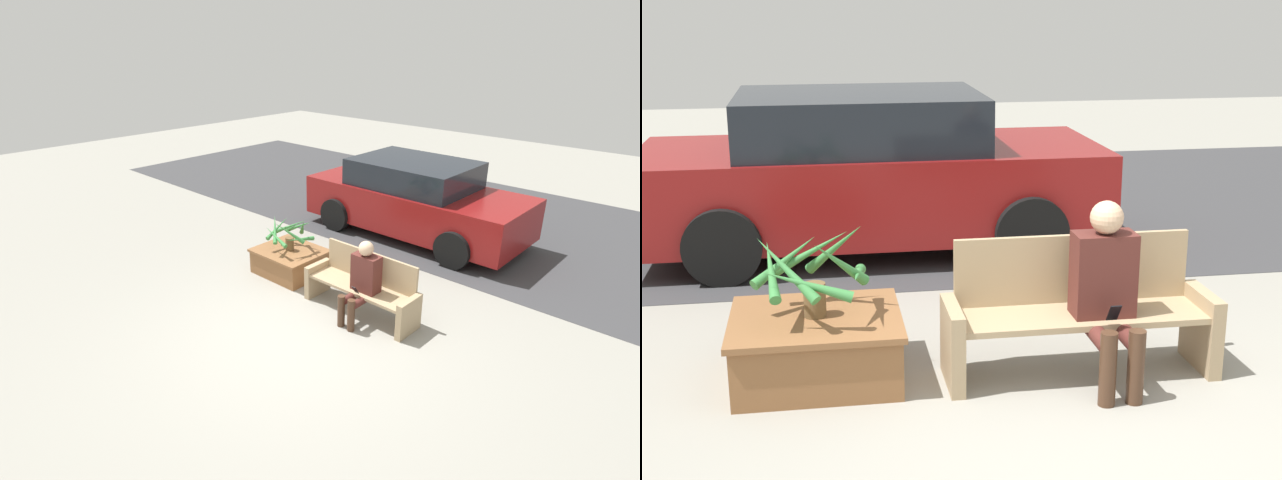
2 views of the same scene
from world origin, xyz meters
The scene contains 7 objects.
ground_plane centered at (0.00, 0.00, 0.00)m, with size 30.00×30.00×0.00m, color gray.
road_surface centered at (0.00, 5.77, 0.00)m, with size 20.00×6.00×0.01m, color #38383A.
bench centered at (0.17, 1.04, 0.41)m, with size 1.74×0.50×0.88m.
person_seated centered at (0.29, 0.85, 0.63)m, with size 0.39×0.58×1.16m.
planter_box centered at (-1.50, 1.20, 0.23)m, with size 1.08×0.93×0.42m.
potted_plant centered at (-1.51, 1.20, 0.73)m, with size 0.76×0.77×0.60m.
parked_car centered at (-0.96, 4.12, 0.74)m, with size 4.28×1.98×1.49m.
Camera 1 is at (4.01, -4.02, 3.73)m, focal length 28.00 mm.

